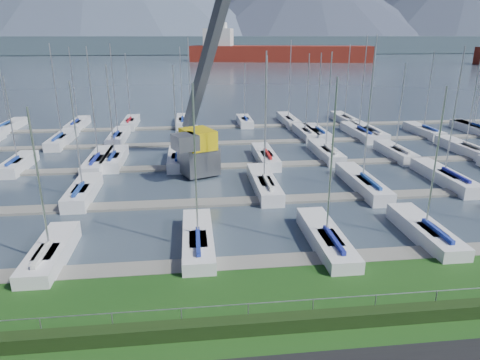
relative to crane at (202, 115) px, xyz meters
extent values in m
cube|color=#3C4958|center=(2.23, 235.08, -5.73)|extent=(800.00, 540.00, 0.20)
cube|color=black|center=(2.23, -25.32, -4.98)|extent=(80.00, 0.70, 0.70)
cylinder|color=#9C9EA5|center=(2.23, -24.92, -4.13)|extent=(80.00, 0.04, 0.04)
cube|color=#3F505C|center=(2.23, 305.08, 0.67)|extent=(900.00, 80.00, 12.00)
cone|color=#3B4256|center=(112.23, 385.08, 37.17)|extent=(300.00, 300.00, 85.00)
cube|color=slate|center=(2.23, -18.92, -5.55)|extent=(90.00, 1.60, 0.25)
cube|color=slate|center=(2.23, -8.92, -5.55)|extent=(90.00, 1.60, 0.25)
cube|color=slate|center=(2.23, 1.08, -5.55)|extent=(90.00, 1.60, 0.25)
cube|color=slate|center=(2.23, 11.08, -5.55)|extent=(90.00, 1.60, 0.25)
cube|color=slate|center=(2.23, 21.08, -5.55)|extent=(90.00, 1.60, 0.25)
cube|color=slate|center=(-0.46, -1.23, -4.13)|extent=(4.18, 4.18, 2.60)
cube|color=#DDBE0D|center=(-0.46, -1.23, -2.03)|extent=(3.70, 4.14, 1.80)
cube|color=#4F5256|center=(1.34, 3.27, 6.97)|extent=(6.88, 9.99, 19.89)
cube|color=slate|center=(-1.66, -3.23, -1.83)|extent=(2.69, 2.80, 1.40)
cube|color=maroon|center=(45.98, 185.33, -2.83)|extent=(93.83, 37.53, 10.00)
cube|color=silver|center=(14.50, 192.32, 4.67)|extent=(16.70, 16.70, 12.00)
cube|color=silver|center=(14.50, 192.32, 11.67)|extent=(9.54, 9.54, 4.00)
camera|label=1|loc=(-1.00, -41.15, 7.31)|focal=32.00mm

